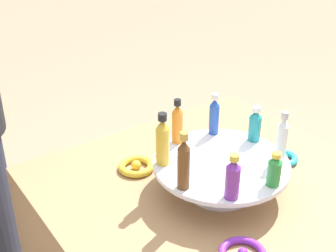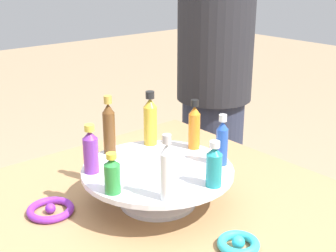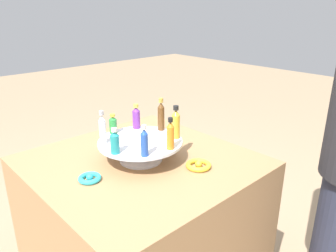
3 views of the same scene
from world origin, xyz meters
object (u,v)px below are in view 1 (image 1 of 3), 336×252
Objects in this scene: bottle_green at (274,170)px; bottle_blue at (214,116)px; display_stand at (221,170)px; bottle_brown at (184,163)px; bottle_teal at (255,125)px; ribbon_bow_gold at (136,166)px; ribbon_bow_teal at (283,158)px; bottle_orange at (177,123)px; bottle_purple at (233,178)px; bottle_gold at (163,141)px; bottle_clear at (282,139)px.

bottle_blue is at bearing 80.48° from bottle_green.
bottle_blue is (0.08, 0.13, 0.08)m from display_stand.
bottle_green is 0.21m from bottle_brown.
bottle_teal reaches higher than display_stand.
bottle_brown is 0.29m from ribbon_bow_gold.
ribbon_bow_teal is at bearing 1.22° from display_stand.
bottle_orange is 0.87× the size of bottle_brown.
bottle_purple reaches higher than bottle_green.
bottle_gold is at bearing 125.48° from bottle_green.
bottle_gold is 0.41m from ribbon_bow_teal.
bottle_clear is (0.09, 0.07, 0.02)m from bottle_green.
bottle_purple is 0.80× the size of bottle_gold.
bottle_blue reaches higher than bottle_teal.
display_stand is 2.54× the size of bottle_clear.
bottle_purple is 0.37m from ribbon_bow_gold.
display_stand is 0.17m from bottle_blue.
bottle_brown is (-0.27, 0.05, 0.00)m from bottle_clear.
display_stand is at bearing -32.02° from bottle_gold.
bottle_teal reaches higher than ribbon_bow_gold.
bottle_purple is 0.93× the size of bottle_blue.
bottle_clear is 1.34× the size of ribbon_bow_gold.
ribbon_bow_teal is (0.25, 0.01, -0.05)m from display_stand.
bottle_teal is at bearing -32.95° from ribbon_bow_gold.
display_stand is at bearing -178.78° from ribbon_bow_teal.
bottle_blue is 0.86× the size of bottle_gold.
bottle_purple is at bearing -144.52° from bottle_teal.
bottle_gold is (-0.25, 0.16, 0.00)m from bottle_clear.
bottle_orange is (-0.11, 0.02, 0.00)m from bottle_blue.
bottle_blue is 0.95× the size of bottle_orange.
bottle_clear reaches higher than ribbon_bow_gold.
bottle_purple is at bearing -122.02° from display_stand.
bottle_orange is at bearing 170.48° from bottle_blue.
bottle_clear is at bearing -77.02° from bottle_blue.
ribbon_bow_teal is (0.39, 0.04, -0.15)m from bottle_brown.
bottle_purple is 0.21m from bottle_gold.
bottle_green is at bearing -9.52° from bottle_purple.
bottle_gold is (-0.21, -0.05, 0.01)m from bottle_blue.
bottle_gold is at bearing 80.48° from bottle_brown.
bottle_clear is at bearing -9.52° from bottle_brown.
bottle_purple is at bearing -81.82° from ribbon_bow_gold.
bottle_clear reaches higher than display_stand.
bottle_purple is 1.12× the size of bottle_teal.
bottle_teal is at bearing -32.02° from bottle_orange.
bottle_brown reaches higher than bottle_blue.
bottle_blue reaches higher than bottle_green.
bottle_teal is at bearing 12.98° from display_stand.
display_stand reaches higher than ribbon_bow_gold.
display_stand is at bearing 57.98° from bottle_purple.
bottle_green is at bearing -32.02° from bottle_brown.
display_stand is 0.17m from bottle_clear.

